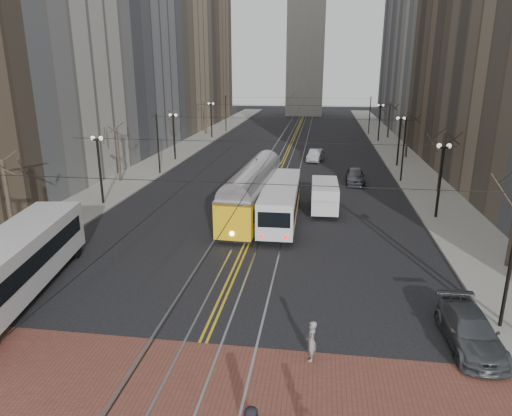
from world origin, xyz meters
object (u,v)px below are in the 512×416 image
(sedan_silver, at_px, (315,155))
(pedestrian_b, at_px, (311,341))
(streetcar, at_px, (253,196))
(sedan_grey, at_px, (355,176))
(rear_bus, at_px, (281,203))
(transit_bus, at_px, (11,270))
(cargo_van, at_px, (324,197))
(sedan_parked, at_px, (470,330))

(sedan_silver, bearing_deg, pedestrian_b, -79.65)
(streetcar, xyz_separation_m, sedan_grey, (8.70, 12.00, -0.82))
(rear_bus, bearing_deg, pedestrian_b, -81.46)
(transit_bus, xyz_separation_m, rear_bus, (12.09, 14.26, -0.17))
(streetcar, bearing_deg, sedan_silver, 82.24)
(streetcar, bearing_deg, rear_bus, -23.67)
(transit_bus, bearing_deg, rear_bus, 40.13)
(transit_bus, bearing_deg, sedan_silver, 60.20)
(pedestrian_b, bearing_deg, streetcar, -165.97)
(sedan_grey, xyz_separation_m, pedestrian_b, (-3.62, -30.31, 0.07))
(streetcar, height_order, cargo_van, streetcar)
(sedan_silver, distance_m, pedestrian_b, 41.68)
(rear_bus, bearing_deg, streetcar, 152.52)
(sedan_parked, xyz_separation_m, pedestrian_b, (-6.54, -1.95, 0.16))
(sedan_silver, relative_size, sedan_parked, 0.92)
(transit_bus, xyz_separation_m, sedan_grey, (18.49, 27.43, -0.85))
(rear_bus, bearing_deg, sedan_parked, -59.15)
(transit_bus, distance_m, sedan_silver, 41.35)
(streetcar, bearing_deg, pedestrian_b, -71.36)
(transit_bus, distance_m, cargo_van, 23.20)
(sedan_parked, bearing_deg, sedan_grey, 94.05)
(transit_bus, relative_size, pedestrian_b, 7.74)
(cargo_van, height_order, sedan_parked, cargo_van)
(transit_bus, xyz_separation_m, streetcar, (9.79, 15.42, -0.03))
(rear_bus, xyz_separation_m, sedan_silver, (2.20, 24.53, -0.73))
(streetcar, relative_size, rear_bus, 1.21)
(transit_bus, distance_m, sedan_parked, 21.45)
(cargo_van, bearing_deg, sedan_parked, -72.84)
(sedan_grey, bearing_deg, rear_bus, -114.47)
(transit_bus, xyz_separation_m, pedestrian_b, (14.87, -2.88, -0.78))
(transit_bus, height_order, sedan_parked, transit_bus)
(sedan_parked, bearing_deg, pedestrian_b, -165.20)
(pedestrian_b, bearing_deg, cargo_van, 177.09)
(cargo_van, bearing_deg, transit_bus, -132.60)
(sedan_grey, bearing_deg, sedan_silver, 111.75)
(rear_bus, height_order, sedan_silver, rear_bus)
(streetcar, xyz_separation_m, rear_bus, (2.30, -1.16, -0.14))
(transit_bus, relative_size, streetcar, 0.96)
(transit_bus, height_order, pedestrian_b, transit_bus)
(rear_bus, xyz_separation_m, cargo_van, (3.29, 3.11, -0.27))
(cargo_van, relative_size, sedan_parked, 1.12)
(transit_bus, distance_m, pedestrian_b, 15.17)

